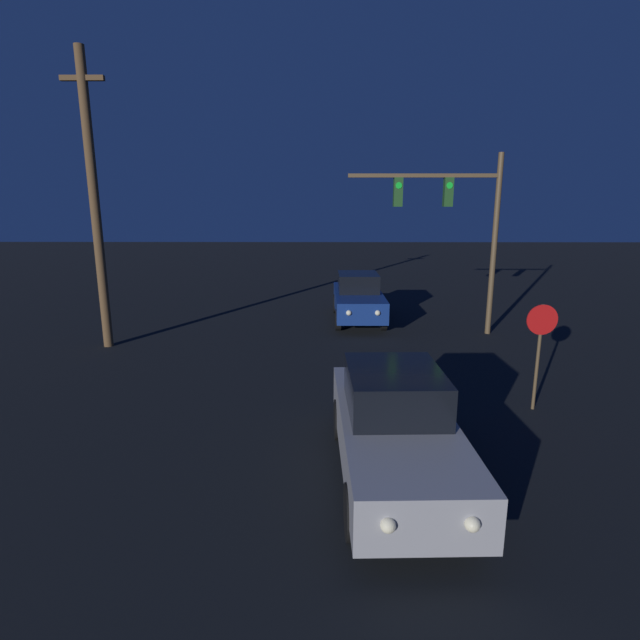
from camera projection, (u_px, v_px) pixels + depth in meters
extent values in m
cube|color=#99999E|center=(395.00, 436.00, 7.83)|extent=(1.85, 4.66, 0.73)
cube|color=black|center=(394.00, 389.00, 7.89)|extent=(1.51, 1.91, 0.65)
cylinder|color=black|center=(472.00, 510.00, 6.53)|extent=(0.21, 0.75, 0.74)
cylinder|color=black|center=(352.00, 512.00, 6.50)|extent=(0.21, 0.75, 0.74)
cylinder|color=black|center=(424.00, 419.00, 9.32)|extent=(0.21, 0.75, 0.74)
cylinder|color=black|center=(340.00, 419.00, 9.28)|extent=(0.21, 0.75, 0.74)
sphere|color=#F9EFC6|center=(472.00, 524.00, 5.56)|extent=(0.18, 0.18, 0.18)
sphere|color=#F9EFC6|center=(388.00, 525.00, 5.54)|extent=(0.18, 0.18, 0.18)
cube|color=navy|center=(358.00, 301.00, 18.55)|extent=(1.73, 4.62, 0.73)
cube|color=black|center=(358.00, 282.00, 18.62)|extent=(1.47, 1.87, 0.65)
cylinder|color=black|center=(384.00, 320.00, 17.24)|extent=(0.19, 0.74, 0.74)
cylinder|color=black|center=(338.00, 320.00, 17.25)|extent=(0.19, 0.74, 0.74)
cylinder|color=black|center=(375.00, 304.00, 20.03)|extent=(0.19, 0.74, 0.74)
cylinder|color=black|center=(336.00, 304.00, 20.03)|extent=(0.19, 0.74, 0.74)
sphere|color=#F9EFC6|center=(378.00, 313.00, 16.27)|extent=(0.18, 0.18, 0.18)
sphere|color=#F9EFC6|center=(349.00, 313.00, 16.28)|extent=(0.18, 0.18, 0.18)
cylinder|color=brown|center=(494.00, 246.00, 16.23)|extent=(0.18, 0.18, 5.85)
cube|color=brown|center=(424.00, 176.00, 15.74)|extent=(4.79, 0.12, 0.12)
cube|color=#1E471E|center=(448.00, 192.00, 15.85)|extent=(0.28, 0.28, 0.90)
cylinder|color=green|center=(450.00, 185.00, 15.66)|extent=(0.20, 0.02, 0.20)
cube|color=#1E471E|center=(398.00, 192.00, 15.87)|extent=(0.28, 0.28, 0.90)
cylinder|color=green|center=(399.00, 185.00, 15.67)|extent=(0.20, 0.02, 0.20)
cylinder|color=brown|center=(538.00, 358.00, 10.43)|extent=(0.07, 0.07, 2.29)
cylinder|color=red|center=(542.00, 320.00, 10.22)|extent=(0.63, 0.03, 0.63)
cylinder|color=brown|center=(95.00, 205.00, 14.44)|extent=(0.28, 0.28, 8.49)
cube|color=brown|center=(82.00, 78.00, 13.66)|extent=(1.21, 0.14, 0.14)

